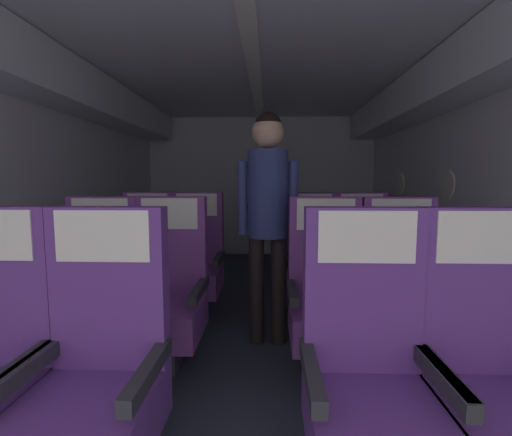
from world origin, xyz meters
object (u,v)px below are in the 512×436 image
at_px(seat_b_left_window, 97,296).
at_px(seat_b_left_aisle, 167,296).
at_px(seat_c_right_aisle, 363,265).
at_px(seat_c_right_window, 311,265).
at_px(flight_attendant, 268,203).
at_px(seat_a_right_window, 369,381).
at_px(seat_a_right_aisle, 492,382).
at_px(seat_c_left_window, 146,263).
at_px(seat_b_right_aisle, 403,299).
at_px(seat_a_left_aisle, 97,377).
at_px(seat_b_right_window, 326,298).
at_px(seat_c_left_aisle, 196,264).

xyz_separation_m(seat_b_left_window, seat_b_left_aisle, (0.45, 0.02, 0.00)).
bearing_deg(seat_c_right_aisle, seat_b_left_window, -154.25).
bearing_deg(seat_c_right_window, flight_attendant, -124.15).
height_order(seat_b_left_aisle, seat_c_right_window, same).
bearing_deg(seat_a_right_window, seat_b_left_window, 148.04).
relative_size(seat_a_right_aisle, seat_c_left_window, 1.00).
height_order(seat_b_right_aisle, seat_c_right_window, same).
distance_m(seat_a_right_aisle, seat_b_right_aisle, 0.91).
distance_m(seat_a_left_aisle, seat_b_right_window, 1.37).
bearing_deg(flight_attendant, seat_c_left_window, -31.94).
distance_m(seat_b_right_aisle, seat_c_left_aisle, 1.74).
distance_m(seat_c_right_window, flight_attendant, 0.89).
bearing_deg(seat_a_left_aisle, seat_b_left_aisle, 90.45).
relative_size(seat_a_right_window, seat_b_right_window, 1.00).
xyz_separation_m(seat_c_left_aisle, seat_c_right_window, (1.02, -0.01, 0.00)).
relative_size(seat_b_left_aisle, seat_c_right_window, 1.00).
bearing_deg(seat_c_right_aisle, seat_b_right_window, -116.64).
distance_m(seat_b_left_window, seat_b_right_aisle, 1.93).
height_order(seat_a_right_window, seat_b_left_aisle, same).
bearing_deg(seat_c_left_aisle, flight_attendant, -41.30).
distance_m(seat_a_left_aisle, seat_b_left_window, 1.04).
height_order(seat_b_left_aisle, seat_c_right_aisle, same).
distance_m(seat_a_left_aisle, seat_a_right_window, 1.01).
distance_m(seat_a_right_aisle, seat_c_left_aisle, 2.35).
bearing_deg(seat_b_right_window, seat_b_left_aisle, 179.37).
height_order(seat_b_left_window, seat_b_right_window, same).
relative_size(seat_a_right_aisle, seat_b_left_window, 1.00).
bearing_deg(seat_c_left_window, seat_c_left_aisle, -1.66).
bearing_deg(seat_a_right_window, seat_b_right_aisle, 63.53).
relative_size(seat_a_right_aisle, seat_b_right_aisle, 1.00).
relative_size(seat_c_right_window, flight_attendant, 0.65).
bearing_deg(seat_b_left_aisle, seat_c_left_aisle, 90.42).
relative_size(seat_b_left_aisle, seat_b_right_window, 1.00).
height_order(seat_a_right_window, seat_b_right_window, same).
bearing_deg(seat_a_left_aisle, seat_a_right_window, 0.96).
bearing_deg(seat_a_right_aisle, seat_a_left_aisle, -178.98).
relative_size(seat_a_right_aisle, seat_c_right_aisle, 1.00).
bearing_deg(seat_a_right_window, seat_b_right_window, 90.71).
bearing_deg(seat_c_right_window, seat_c_left_aisle, 179.71).
bearing_deg(seat_c_right_aisle, seat_a_left_aisle, -128.15).
xyz_separation_m(seat_b_right_window, seat_c_left_aisle, (-1.01, 0.91, 0.00)).
bearing_deg(seat_a_right_window, seat_c_left_aisle, 119.13).
xyz_separation_m(seat_b_right_aisle, flight_attendant, (-0.84, 0.35, 0.58)).
bearing_deg(seat_c_right_window, seat_a_right_window, -89.96).
bearing_deg(seat_a_left_aisle, seat_c_left_aisle, 90.43).
height_order(seat_c_right_window, flight_attendant, flight_attendant).
height_order(seat_a_right_window, flight_attendant, flight_attendant).
height_order(seat_a_left_aisle, seat_a_right_window, same).
distance_m(seat_b_left_aisle, seat_c_right_window, 1.36).
bearing_deg(seat_b_right_window, seat_c_left_window, 147.71).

